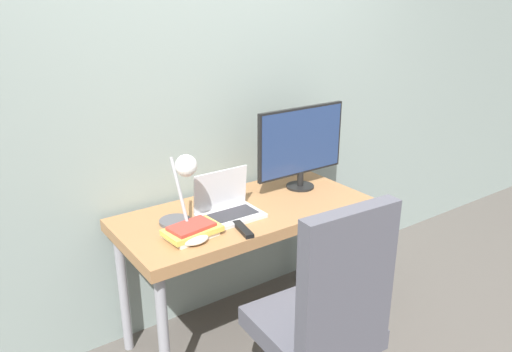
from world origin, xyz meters
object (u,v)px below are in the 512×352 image
laptop (228,207)px  office_chair (326,313)px  desk_lamp (183,183)px  book_stack (192,231)px  game_controller (194,239)px  monitor (301,144)px

laptop → office_chair: 0.77m
desk_lamp → office_chair: desk_lamp is taller
desk_lamp → book_stack: (-0.00, -0.07, -0.22)m
office_chair → game_controller: size_ratio=8.45×
laptop → desk_lamp: desk_lamp is taller
laptop → game_controller: laptop is taller
laptop → game_controller: (-0.28, -0.17, -0.03)m
monitor → book_stack: (-0.81, -0.19, -0.23)m
desk_lamp → office_chair: bearing=-70.5°
office_chair → book_stack: (-0.25, 0.64, 0.18)m
desk_lamp → book_stack: bearing=-92.0°
laptop → office_chair: office_chair is taller
laptop → desk_lamp: 0.33m
monitor → office_chair: 1.09m
laptop → book_stack: size_ratio=1.14×
office_chair → laptop: bearing=89.6°
book_stack → game_controller: bearing=-108.9°
desk_lamp → office_chair: size_ratio=0.35×
laptop → office_chair: size_ratio=0.28×
game_controller → monitor: bearing=17.2°
laptop → desk_lamp: bearing=-173.1°
laptop → book_stack: bearing=-158.5°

